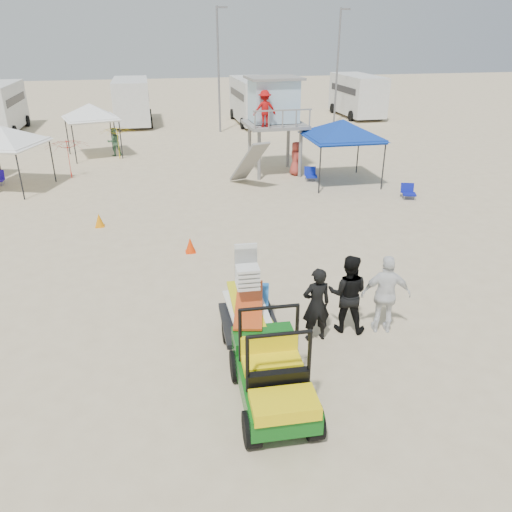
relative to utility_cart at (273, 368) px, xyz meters
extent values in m
plane|color=beige|center=(0.06, 1.11, -0.89)|extent=(140.00, 140.00, 0.00)
cube|color=#0D5814|center=(0.02, 0.04, -0.34)|extent=(1.34, 2.56, 0.44)
cube|color=yellow|center=(0.02, 0.04, -0.07)|extent=(1.17, 0.75, 0.24)
cylinder|color=black|center=(-0.53, -0.87, -0.57)|extent=(0.31, 0.65, 0.64)
cube|color=black|center=(0.02, 2.34, -0.44)|extent=(1.32, 1.87, 0.12)
cylinder|color=black|center=(-0.51, 2.34, -0.65)|extent=(0.21, 0.49, 0.48)
imported|color=black|center=(1.52, 2.04, 0.03)|extent=(0.68, 0.46, 1.83)
imported|color=black|center=(2.37, 2.29, 0.08)|extent=(1.16, 1.06, 1.94)
imported|color=white|center=(3.22, 2.04, 0.09)|extent=(1.23, 0.74, 1.96)
cylinder|color=gray|center=(3.11, 15.61, 0.28)|extent=(0.17, 0.17, 2.33)
cube|color=gray|center=(4.14, 16.64, 1.52)|extent=(2.87, 2.87, 0.15)
cube|color=silver|center=(4.14, 16.92, 2.61)|extent=(2.19, 1.92, 1.96)
imported|color=#B20F0F|center=(3.39, 15.70, 2.41)|extent=(1.06, 0.61, 1.64)
cylinder|color=black|center=(5.27, 12.89, 0.20)|extent=(0.06, 0.06, 2.17)
pyramid|color=#0E339C|center=(6.75, 14.37, 2.03)|extent=(3.15, 3.15, 0.80)
cube|color=#0E339C|center=(6.75, 14.37, 1.23)|extent=(3.15, 3.15, 0.18)
pyramid|color=white|center=(-8.15, 16.37, 1.94)|extent=(3.69, 3.69, 0.80)
cube|color=white|center=(-8.15, 16.37, 1.14)|extent=(3.69, 3.69, 0.18)
cylinder|color=black|center=(-6.19, 20.97, 0.20)|extent=(0.06, 0.06, 2.18)
pyramid|color=white|center=(-4.96, 22.21, 2.04)|extent=(3.23, 3.23, 0.80)
cube|color=white|center=(-4.96, 22.21, 1.24)|extent=(3.23, 3.23, 0.18)
imported|color=red|center=(-5.73, 17.68, 0.06)|extent=(2.57, 2.59, 1.89)
imported|color=yellow|center=(-3.56, 21.29, 0.01)|extent=(2.80, 2.80, 1.80)
cone|color=#FF3B08|center=(-0.88, 7.64, -0.64)|extent=(0.34, 0.34, 0.50)
cone|color=orange|center=(-3.94, 10.66, -0.64)|extent=(0.34, 0.34, 0.50)
cube|color=#0E209D|center=(5.52, 14.83, -0.67)|extent=(0.64, 0.62, 0.06)
cube|color=#0E209D|center=(5.52, 15.07, -0.47)|extent=(0.57, 0.30, 0.44)
cylinder|color=#B2B2B7|center=(5.30, 14.63, -0.79)|extent=(0.03, 0.03, 0.20)
cube|color=#0D1592|center=(8.76, 11.31, -0.67)|extent=(0.68, 0.65, 0.06)
cube|color=#0D1592|center=(8.76, 11.55, -0.47)|extent=(0.57, 0.34, 0.44)
cylinder|color=#B2B2B7|center=(8.54, 11.11, -0.79)|extent=(0.03, 0.03, 0.20)
cube|color=silver|center=(-2.94, 32.61, 0.86)|extent=(2.50, 6.50, 3.00)
cube|color=black|center=(-2.94, 32.61, 1.31)|extent=(2.54, 5.20, 0.50)
cylinder|color=black|center=(-4.19, 30.53, -0.49)|extent=(0.25, 0.80, 0.80)
cube|color=silver|center=(6.06, 31.11, 0.86)|extent=(2.50, 7.00, 3.00)
cube|color=black|center=(6.06, 31.11, 1.31)|extent=(2.54, 5.60, 0.50)
cylinder|color=black|center=(4.81, 28.87, -0.49)|extent=(0.25, 0.80, 0.80)
cube|color=silver|center=(15.06, 32.61, 0.86)|extent=(2.50, 6.60, 3.00)
cube|color=black|center=(15.06, 32.61, 1.31)|extent=(2.54, 5.28, 0.50)
cylinder|color=black|center=(13.81, 30.50, -0.49)|extent=(0.25, 0.80, 0.80)
cylinder|color=slate|center=(3.06, 28.11, 3.11)|extent=(0.14, 0.14, 8.00)
cylinder|color=slate|center=(12.06, 29.61, 3.11)|extent=(0.14, 0.14, 8.00)
imported|color=#B53E33|center=(5.07, 16.05, -0.07)|extent=(0.69, 0.90, 1.64)
imported|color=#4C7E5E|center=(-3.86, 22.21, -0.10)|extent=(0.91, 0.80, 1.57)
imported|color=#DBB052|center=(8.91, 31.07, -0.05)|extent=(0.71, 0.72, 1.68)
camera|label=1|loc=(-1.86, -7.33, 5.75)|focal=35.00mm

